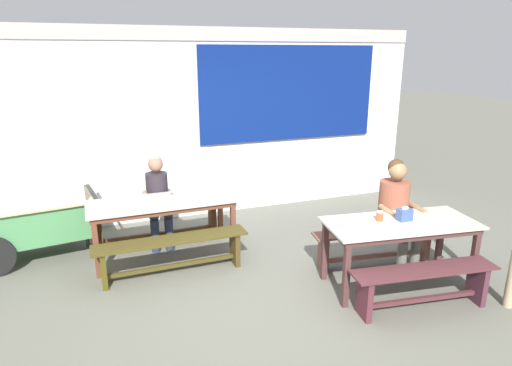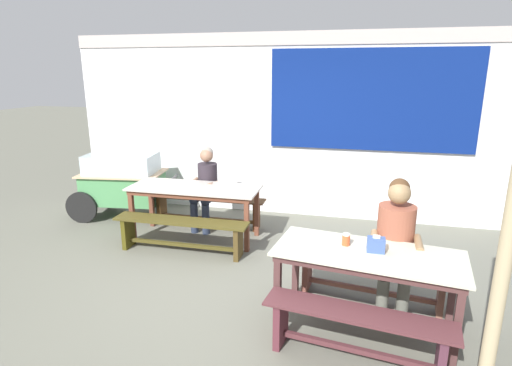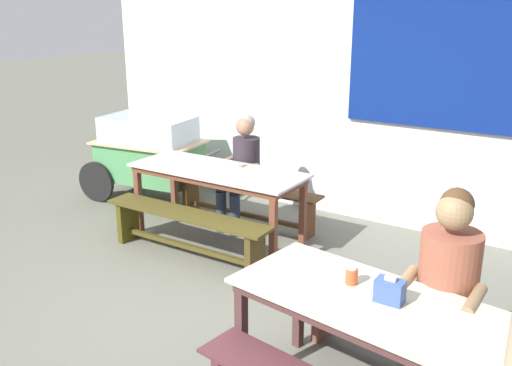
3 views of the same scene
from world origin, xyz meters
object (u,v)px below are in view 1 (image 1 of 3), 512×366
Objects in this scene: dining_table_near at (400,229)px; condiment_jar at (380,216)px; bench_far_front at (172,250)px; person_center_facing at (158,196)px; person_right_near_table at (396,207)px; tissue_box at (404,215)px; dining_table_far at (163,206)px; food_cart at (36,211)px; bench_near_back at (375,242)px; bench_near_front at (423,283)px; bench_far_back at (158,221)px.

condiment_jar is (-0.20, 0.11, 0.13)m from dining_table_near.
person_center_facing reaches higher than bench_far_front.
dining_table_near is 0.49m from person_right_near_table.
dining_table_near is 11.13× the size of tissue_box.
food_cart is at bearing 158.69° from dining_table_far.
condiment_jar is at bearing 150.94° from dining_table_near.
dining_table_near is 4.37m from food_cart.
person_center_facing is at bearing 146.75° from bench_near_back.
dining_table_far is at bearing -21.31° from food_cart.
person_right_near_table is 8.53× the size of tissue_box.
bench_far_front is at bearing -90.03° from person_center_facing.
person_center_facing is at bearing 89.28° from dining_table_far.
dining_table_near is at bearing -35.22° from dining_table_far.
dining_table_far is 2.81m from dining_table_near.
tissue_box reaches higher than bench_near_front.
dining_table_far reaches higher than bench_near_back.
food_cart is (-3.78, 2.20, -0.07)m from dining_table_near.
bench_near_front is at bearing -78.05° from condiment_jar.
bench_far_back is 1.45× the size of person_center_facing.
bench_near_back is at bearing 155.56° from person_right_near_table.
bench_far_back is at bearing 146.23° from person_right_near_table.
dining_table_near is 1.41× the size of person_center_facing.
bench_near_back is 4.22m from food_cart.
person_right_near_table is at bearing -23.85° from food_cart.
dining_table_far is 1.18× the size of bench_near_front.
bench_far_front is 2.44m from bench_near_back.
bench_far_back is 1.01m from bench_far_front.
dining_table_far is 1.08× the size of food_cart.
tissue_box is at bearing 23.27° from dining_table_near.
person_right_near_table reaches higher than bench_near_front.
person_center_facing is at bearing 139.35° from tissue_box.
person_right_near_table is (0.26, 0.41, 0.07)m from dining_table_near.
dining_table_far is at bearing 136.40° from bench_near_front.
condiment_jar is (2.10, -1.01, 0.50)m from bench_far_front.
dining_table_far reaches higher than bench_far_front.
bench_near_front is (2.23, -2.63, -0.00)m from bench_far_back.
dining_table_near is 3.08m from person_center_facing.
bench_near_front is at bearing -103.89° from tissue_box.
dining_table_near is 0.97× the size of bench_far_front.
person_center_facing is (-2.22, 2.55, 0.40)m from bench_near_front.
condiment_jar reaches higher than bench_near_front.
person_center_facing is at bearing 137.21° from condiment_jar.
person_right_near_table is 0.44m from tissue_box.
dining_table_near reaches higher than bench_near_back.
bench_far_front is 1.01m from person_center_facing.
bench_far_front is 1.86m from food_cart.
dining_table_far is 3.10m from bench_near_front.
person_center_facing is at bearing 138.21° from dining_table_near.
bench_far_front is 1.35× the size of person_right_near_table.
bench_far_front is at bearing 154.36° from condiment_jar.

